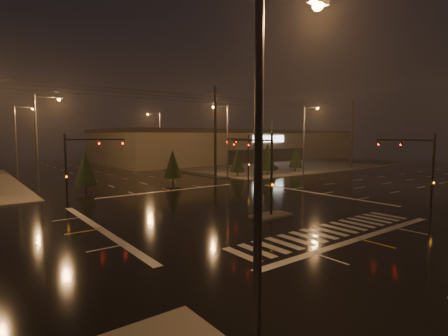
{
  "coord_description": "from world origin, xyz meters",
  "views": [
    {
      "loc": [
        -17.78,
        -21.77,
        5.82
      ],
      "look_at": [
        0.71,
        2.58,
        3.0
      ],
      "focal_mm": 28.0,
      "sensor_mm": 36.0,
      "label": 1
    }
  ],
  "objects": [
    {
      "name": "streetlight_4",
      "position": [
        11.18,
        36.0,
        5.8
      ],
      "size": [
        2.77,
        0.32,
        10.0
      ],
      "color": "#38383A",
      "rests_on": "ground"
    },
    {
      "name": "conifer_1",
      "position": [
        18.74,
        15.58,
        2.77
      ],
      "size": [
        2.65,
        2.65,
        4.84
      ],
      "color": "black",
      "rests_on": "ground"
    },
    {
      "name": "streetlight_2",
      "position": [
        -11.18,
        34.0,
        5.8
      ],
      "size": [
        2.77,
        0.32,
        10.0
      ],
      "color": "#38383A",
      "rests_on": "ground"
    },
    {
      "name": "conifer_3",
      "position": [
        -7.47,
        15.53,
        2.44
      ],
      "size": [
        2.23,
        2.23,
        4.18
      ],
      "color": "black",
      "rests_on": "ground"
    },
    {
      "name": "stop_bar_near",
      "position": [
        0.0,
        -11.0,
        0.01
      ],
      "size": [
        16.0,
        0.5,
        0.01
      ],
      "primitive_type": "cube",
      "color": "beige",
      "rests_on": "ground"
    },
    {
      "name": "streetlight_6",
      "position": [
        22.0,
        11.18,
        5.8
      ],
      "size": [
        0.32,
        2.77,
        10.0
      ],
      "color": "#38383A",
      "rests_on": "ground"
    },
    {
      "name": "ground",
      "position": [
        0.0,
        0.0,
        0.0
      ],
      "size": [
        140.0,
        140.0,
        0.0
      ],
      "primitive_type": "plane",
      "color": "black",
      "rests_on": "ground"
    },
    {
      "name": "streetlight_1",
      "position": [
        -11.18,
        18.0,
        5.8
      ],
      "size": [
        2.77,
        0.32,
        10.0
      ],
      "color": "#38383A",
      "rests_on": "ground"
    },
    {
      "name": "crosswalk",
      "position": [
        0.0,
        -9.0,
        0.01
      ],
      "size": [
        15.0,
        2.6,
        0.01
      ],
      "primitive_type": "cube",
      "color": "beige",
      "rests_on": "ground"
    },
    {
      "name": "utility_pole_1",
      "position": [
        8.0,
        14.0,
        6.13
      ],
      "size": [
        2.2,
        0.32,
        12.0
      ],
      "color": "black",
      "rests_on": "ground"
    },
    {
      "name": "stop_bar_far",
      "position": [
        0.0,
        11.0,
        0.01
      ],
      "size": [
        16.0,
        0.5,
        0.01
      ],
      "primitive_type": "cube",
      "color": "beige",
      "rests_on": "ground"
    },
    {
      "name": "utility_pole_2",
      "position": [
        38.0,
        14.0,
        6.13
      ],
      "size": [
        2.2,
        0.32,
        12.0
      ],
      "color": "black",
      "rests_on": "ground"
    },
    {
      "name": "car_parked",
      "position": [
        24.2,
        21.28,
        0.77
      ],
      "size": [
        2.58,
        4.79,
        1.55
      ],
      "primitive_type": "imported",
      "rotation": [
        0.0,
        0.0,
        -0.17
      ],
      "color": "black",
      "rests_on": "ground"
    },
    {
      "name": "streetlight_3",
      "position": [
        11.18,
        16.0,
        5.8
      ],
      "size": [
        2.77,
        0.32,
        10.0
      ],
      "color": "#38383A",
      "rests_on": "ground"
    },
    {
      "name": "conifer_2",
      "position": [
        25.55,
        16.12,
        2.43
      ],
      "size": [
        2.21,
        2.21,
        4.16
      ],
      "color": "black",
      "rests_on": "ground"
    },
    {
      "name": "signal_mast_ne",
      "position": [
        9.5,
        10.14,
        3.79
      ],
      "size": [
        4.84,
        1.86,
        6.0
      ],
      "color": "black",
      "rests_on": "ground"
    },
    {
      "name": "sidewalk_ne",
      "position": [
        30.0,
        30.0,
        0.06
      ],
      "size": [
        36.0,
        36.0,
        0.12
      ],
      "primitive_type": "cube",
      "color": "#4C4944",
      "rests_on": "ground"
    },
    {
      "name": "streetlight_0",
      "position": [
        -11.18,
        -15.0,
        5.8
      ],
      "size": [
        2.77,
        0.32,
        10.0
      ],
      "color": "#38383A",
      "rests_on": "ground"
    },
    {
      "name": "conifer_4",
      "position": [
        3.05,
        16.09,
        2.42
      ],
      "size": [
        2.2,
        2.2,
        4.14
      ],
      "color": "black",
      "rests_on": "ground"
    },
    {
      "name": "conifer_0",
      "position": [
        13.67,
        16.49,
        2.33
      ],
      "size": [
        2.09,
        2.09,
        3.97
      ],
      "color": "black",
      "rests_on": "ground"
    },
    {
      "name": "retail_building",
      "position": [
        35.0,
        45.99,
        3.84
      ],
      "size": [
        60.2,
        28.3,
        7.2
      ],
      "color": "#655D48",
      "rests_on": "ground"
    },
    {
      "name": "signal_mast_median",
      "position": [
        0.0,
        -3.07,
        3.75
      ],
      "size": [
        0.25,
        4.59,
        6.0
      ],
      "color": "black",
      "rests_on": "ground"
    },
    {
      "name": "median_island",
      "position": [
        0.0,
        -4.0,
        0.07
      ],
      "size": [
        3.0,
        1.6,
        0.15
      ],
      "primitive_type": "cube",
      "color": "#4C4944",
      "rests_on": "ground"
    },
    {
      "name": "signal_mast_nw",
      "position": [
        -9.5,
        10.14,
        3.79
      ],
      "size": [
        4.84,
        1.86,
        6.0
      ],
      "color": "black",
      "rests_on": "ground"
    },
    {
      "name": "parking_lot",
      "position": [
        35.0,
        28.0,
        0.04
      ],
      "size": [
        50.0,
        24.0,
        0.08
      ],
      "primitive_type": "cube",
      "color": "black",
      "rests_on": "ground"
    },
    {
      "name": "signal_mast_se",
      "position": [
        10.23,
        -9.75,
        3.71
      ],
      "size": [
        1.55,
        3.87,
        6.0
      ],
      "color": "black",
      "rests_on": "ground"
    }
  ]
}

